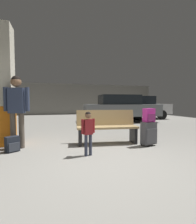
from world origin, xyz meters
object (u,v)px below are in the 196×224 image
at_px(child, 88,129).
at_px(parked_car_side, 137,107).
at_px(bench, 107,127).
at_px(backpack_bright, 149,115).
at_px(structural_pillar, 1,86).
at_px(adult, 17,104).
at_px(suitcase, 149,133).
at_px(parked_car_near, 121,108).
at_px(backpack_dark_floor, 12,144).

distance_m(child, parked_car_side, 8.34).
height_order(bench, backpack_bright, backpack_bright).
bearing_deg(structural_pillar, adult, -46.57).
distance_m(bench, adult, 2.30).
bearing_deg(parked_car_side, structural_pillar, -141.87).
relative_size(suitcase, parked_car_side, 0.14).
bearing_deg(adult, bench, -2.58).
height_order(suitcase, parked_car_near, parked_car_near).
distance_m(structural_pillar, child, 2.60).
relative_size(structural_pillar, suitcase, 5.03).
xyz_separation_m(bench, backpack_dark_floor, (-2.27, -0.19, -0.28)).
xyz_separation_m(bench, parked_car_side, (4.13, 5.86, 0.36)).
relative_size(structural_pillar, parked_car_near, 0.72).
height_order(structural_pillar, bench, structural_pillar).
xyz_separation_m(suitcase, child, (-1.65, -0.37, 0.24)).
relative_size(suitcase, parked_car_near, 0.14).
xyz_separation_m(adult, parked_car_near, (4.56, 4.42, -0.26)).
height_order(backpack_dark_floor, parked_car_side, parked_car_side).
relative_size(child, adult, 0.53).
distance_m(bench, parked_car_side, 7.18).
bearing_deg(adult, parked_car_near, 44.06).
bearing_deg(child, parked_car_side, 54.47).
height_order(child, adult, adult).
height_order(suitcase, backpack_bright, backpack_bright).
bearing_deg(adult, suitcase, -11.68).
relative_size(backpack_bright, parked_car_side, 0.08).
bearing_deg(backpack_dark_floor, parked_car_near, 45.53).
bearing_deg(child, suitcase, 12.56).
relative_size(bench, parked_car_near, 0.39).
xyz_separation_m(parked_car_near, parked_car_side, (1.78, 1.35, 0.00)).
relative_size(child, backpack_dark_floor, 2.67).
height_order(bench, backpack_dark_floor, bench).
height_order(structural_pillar, child, structural_pillar).
distance_m(adult, parked_car_near, 6.35).
relative_size(adult, parked_car_near, 0.40).
distance_m(structural_pillar, adult, 0.76).
distance_m(structural_pillar, parked_car_near, 6.41).
bearing_deg(child, bench, 52.03).
bearing_deg(parked_car_side, backpack_dark_floor, -136.58).
height_order(bench, adult, adult).
bearing_deg(suitcase, structural_pillar, 162.87).
bearing_deg(backpack_bright, parked_car_near, 74.38).
distance_m(parked_car_near, parked_car_side, 2.23).
bearing_deg(parked_car_side, adult, -137.73).
distance_m(suitcase, backpack_bright, 0.45).
bearing_deg(bench, parked_car_near, 62.53).
bearing_deg(suitcase, parked_car_side, 63.52).
bearing_deg(backpack_bright, parked_car_side, 63.52).
distance_m(adult, parked_car_side, 8.57).
xyz_separation_m(structural_pillar, backpack_dark_floor, (0.37, -0.74, -1.34)).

